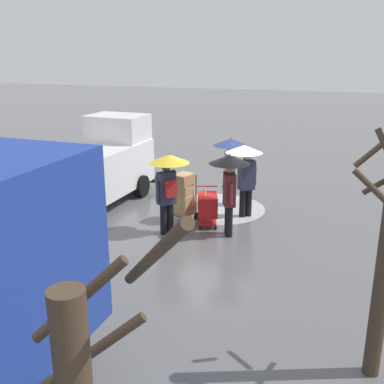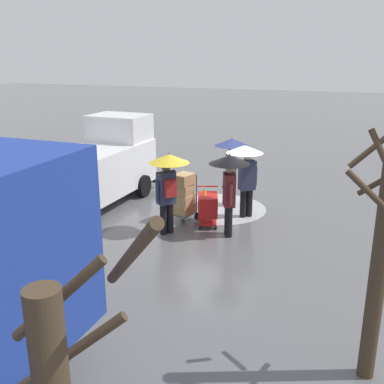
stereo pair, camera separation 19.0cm
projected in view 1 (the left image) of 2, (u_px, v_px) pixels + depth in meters
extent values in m
plane|color=#5B5B5E|center=(212.00, 213.00, 13.59)|extent=(90.00, 90.00, 0.00)
cylinder|color=#ADAFB5|center=(217.00, 208.00, 14.02)|extent=(2.90, 2.90, 0.01)
cylinder|color=#999BA0|center=(66.00, 217.00, 13.23)|extent=(1.57, 1.57, 0.01)
cylinder|color=silver|center=(11.00, 341.00, 7.59)|extent=(1.65, 1.65, 0.01)
cube|color=white|center=(87.00, 174.00, 13.73)|extent=(2.22, 5.29, 1.40)
cube|color=white|center=(117.00, 128.00, 15.09)|extent=(1.91, 1.49, 0.84)
cube|color=black|center=(129.00, 148.00, 15.97)|extent=(1.66, 0.14, 0.63)
cube|color=#232326|center=(131.00, 176.00, 16.31)|extent=(1.97, 0.26, 0.24)
cylinder|color=black|center=(91.00, 180.00, 15.71)|extent=(0.28, 0.73, 0.72)
cylinder|color=black|center=(142.00, 186.00, 15.03)|extent=(0.28, 0.73, 0.72)
cylinder|color=black|center=(26.00, 209.00, 12.84)|extent=(0.28, 0.73, 0.72)
cylinder|color=black|center=(85.00, 218.00, 12.16)|extent=(0.28, 0.73, 0.72)
cube|color=red|center=(207.00, 205.00, 12.46)|extent=(0.74, 0.89, 0.56)
cube|color=red|center=(207.00, 221.00, 12.59)|extent=(0.66, 0.80, 0.04)
cylinder|color=red|center=(207.00, 186.00, 12.74)|extent=(0.56, 0.22, 0.04)
sphere|color=black|center=(215.00, 228.00, 12.33)|extent=(0.10, 0.10, 0.10)
sphere|color=black|center=(200.00, 228.00, 12.33)|extent=(0.10, 0.10, 0.10)
sphere|color=black|center=(214.00, 220.00, 12.91)|extent=(0.10, 0.10, 0.10)
sphere|color=black|center=(199.00, 220.00, 12.91)|extent=(0.10, 0.10, 0.10)
cylinder|color=yellow|center=(205.00, 202.00, 12.33)|extent=(0.16, 0.29, 0.69)
cube|color=#515156|center=(184.00, 213.00, 12.92)|extent=(0.62, 0.71, 0.03)
cylinder|color=#515156|center=(196.00, 194.00, 12.88)|extent=(0.04, 0.04, 1.10)
cylinder|color=#515156|center=(183.00, 191.00, 13.11)|extent=(0.04, 0.04, 1.10)
cylinder|color=black|center=(197.00, 216.00, 13.06)|extent=(0.10, 0.21, 0.20)
cylinder|color=black|center=(183.00, 213.00, 13.32)|extent=(0.10, 0.21, 0.20)
cube|color=tan|center=(184.00, 209.00, 12.88)|extent=(0.60, 0.65, 0.25)
cube|color=tan|center=(184.00, 200.00, 12.80)|extent=(0.55, 0.60, 0.28)
cube|color=tan|center=(183.00, 190.00, 12.71)|extent=(0.50, 0.54, 0.31)
cube|color=#A37F51|center=(183.00, 179.00, 12.62)|extent=(0.57, 0.64, 0.30)
cylinder|color=black|center=(229.00, 191.00, 14.32)|extent=(0.18, 0.18, 0.82)
cylinder|color=black|center=(229.00, 193.00, 14.13)|extent=(0.18, 0.18, 0.82)
cube|color=slate|center=(230.00, 166.00, 13.98)|extent=(0.43, 0.51, 0.84)
sphere|color=beige|center=(230.00, 149.00, 13.82)|extent=(0.22, 0.22, 0.22)
cylinder|color=slate|center=(228.00, 166.00, 14.24)|extent=(0.10, 0.10, 0.55)
cylinder|color=slate|center=(231.00, 160.00, 13.74)|extent=(0.32, 0.21, 0.50)
cylinder|color=#333338|center=(230.00, 155.00, 13.77)|extent=(0.02, 0.02, 0.86)
cone|color=navy|center=(231.00, 142.00, 13.66)|extent=(1.04, 1.04, 0.22)
sphere|color=#333338|center=(231.00, 138.00, 13.62)|extent=(0.04, 0.04, 0.04)
cylinder|color=black|center=(229.00, 222.00, 11.76)|extent=(0.18, 0.18, 0.82)
cylinder|color=black|center=(228.00, 219.00, 11.95)|extent=(0.18, 0.18, 0.82)
cube|color=#5B1E23|center=(229.00, 189.00, 11.61)|extent=(0.43, 0.51, 0.84)
sphere|color=tan|center=(230.00, 169.00, 11.46)|extent=(0.22, 0.22, 0.22)
cylinder|color=#5B1E23|center=(231.00, 194.00, 11.38)|extent=(0.10, 0.10, 0.55)
cylinder|color=#5B1E23|center=(228.00, 179.00, 11.72)|extent=(0.32, 0.21, 0.50)
cylinder|color=#333338|center=(229.00, 174.00, 11.60)|extent=(0.02, 0.02, 0.86)
cone|color=black|center=(230.00, 159.00, 11.49)|extent=(1.04, 1.04, 0.22)
sphere|color=#333338|center=(230.00, 154.00, 11.45)|extent=(0.04, 0.04, 0.04)
cylinder|color=black|center=(164.00, 219.00, 11.92)|extent=(0.18, 0.18, 0.82)
cylinder|color=black|center=(170.00, 218.00, 12.03)|extent=(0.18, 0.18, 0.82)
cube|color=#282D47|center=(166.00, 188.00, 11.73)|extent=(0.49, 0.52, 0.84)
sphere|color=brown|center=(166.00, 168.00, 11.57)|extent=(0.22, 0.22, 0.22)
cylinder|color=#282D47|center=(158.00, 192.00, 11.60)|extent=(0.10, 0.10, 0.55)
cylinder|color=#282D47|center=(172.00, 179.00, 11.78)|extent=(0.30, 0.26, 0.50)
cylinder|color=#333338|center=(169.00, 173.00, 11.67)|extent=(0.02, 0.02, 0.86)
cone|color=yellow|center=(169.00, 159.00, 11.56)|extent=(1.04, 1.04, 0.22)
sphere|color=#333338|center=(169.00, 154.00, 11.52)|extent=(0.04, 0.04, 0.04)
cube|color=maroon|center=(171.00, 188.00, 11.56)|extent=(0.31, 0.34, 0.44)
cylinder|color=black|center=(249.00, 202.00, 13.25)|extent=(0.18, 0.18, 0.82)
cylinder|color=black|center=(242.00, 203.00, 13.18)|extent=(0.18, 0.18, 0.82)
cube|color=#282D47|center=(247.00, 175.00, 12.97)|extent=(0.52, 0.49, 0.84)
sphere|color=beige|center=(247.00, 156.00, 12.81)|extent=(0.22, 0.22, 0.22)
cylinder|color=#282D47|center=(255.00, 176.00, 13.07)|extent=(0.10, 0.10, 0.55)
cylinder|color=#282D47|center=(241.00, 168.00, 12.83)|extent=(0.27, 0.30, 0.50)
cylinder|color=#333338|center=(244.00, 162.00, 12.82)|extent=(0.02, 0.02, 0.86)
cone|color=white|center=(244.00, 149.00, 12.71)|extent=(1.04, 1.04, 0.22)
sphere|color=#333338|center=(244.00, 144.00, 12.67)|extent=(0.04, 0.04, 0.04)
cylinder|color=#423323|center=(79.00, 300.00, 3.12)|extent=(0.68, 0.32, 0.65)
cylinder|color=#423323|center=(153.00, 257.00, 2.92)|extent=(0.85, 0.90, 0.91)
cylinder|color=#423323|center=(86.00, 357.00, 3.39)|extent=(0.88, 0.42, 0.71)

